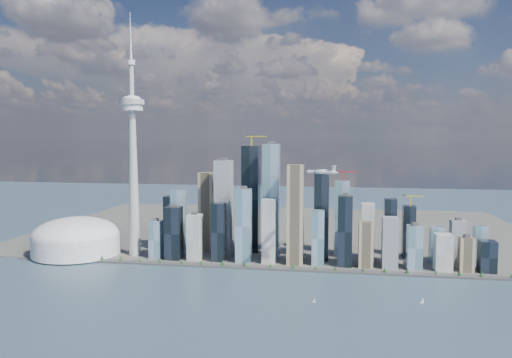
% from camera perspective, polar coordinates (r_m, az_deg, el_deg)
% --- Properties ---
extents(ground, '(4000.00, 4000.00, 0.00)m').
position_cam_1_polar(ground, '(831.01, -2.60, -14.62)').
color(ground, '#34465C').
rests_on(ground, ground).
extents(seawall, '(1100.00, 22.00, 4.00)m').
position_cam_1_polar(seawall, '(1065.31, 0.26, -10.10)').
color(seawall, '#383838').
rests_on(seawall, ground).
extents(land, '(1400.00, 900.00, 3.00)m').
position_cam_1_polar(land, '(1500.64, 3.04, -5.73)').
color(land, '#4C4C47').
rests_on(land, ground).
extents(shoreline_trees, '(960.53, 7.20, 8.80)m').
position_cam_1_polar(shoreline_trees, '(1063.58, 0.26, -9.75)').
color(shoreline_trees, '#3F2D1E').
rests_on(shoreline_trees, seawall).
extents(skyscraper_cluster, '(736.00, 142.00, 278.65)m').
position_cam_1_polar(skyscraper_cluster, '(1123.90, 3.99, -4.89)').
color(skyscraper_cluster, black).
rests_on(skyscraper_cluster, land).
extents(needle_tower, '(56.00, 56.00, 550.50)m').
position_cam_1_polar(needle_tower, '(1172.78, -13.89, 2.70)').
color(needle_tower, '#ACADA7').
rests_on(needle_tower, land).
extents(dome_stadium, '(200.00, 200.00, 86.00)m').
position_cam_1_polar(dome_stadium, '(1248.45, -19.83, -6.40)').
color(dome_stadium, silver).
rests_on(dome_stadium, land).
extents(airplane, '(64.68, 57.77, 16.09)m').
position_cam_1_polar(airplane, '(956.12, 7.51, 0.83)').
color(airplane, white).
rests_on(airplane, ground).
extents(sailboat_west, '(7.17, 2.89, 9.90)m').
position_cam_1_polar(sailboat_west, '(864.12, 6.66, -13.66)').
color(sailboat_west, white).
rests_on(sailboat_west, ground).
extents(sailboat_east, '(6.68, 4.21, 9.60)m').
position_cam_1_polar(sailboat_east, '(901.54, 18.47, -13.09)').
color(sailboat_east, white).
rests_on(sailboat_east, ground).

